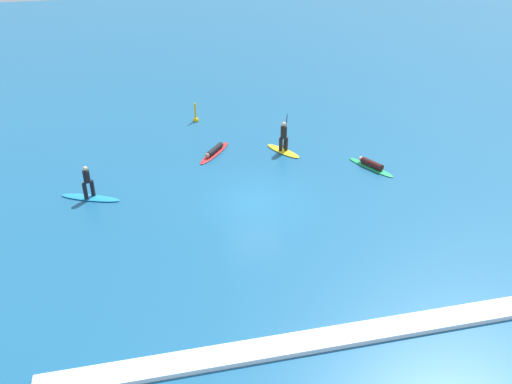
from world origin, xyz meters
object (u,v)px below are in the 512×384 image
at_px(surfer_on_yellow_board, 283,143).
at_px(surfer_on_blue_board, 89,191).
at_px(marker_buoy, 196,118).
at_px(surfer_on_red_board, 214,151).
at_px(surfer_on_green_board, 371,165).

distance_m(surfer_on_yellow_board, surfer_on_blue_board, 10.96).
xyz_separation_m(surfer_on_yellow_board, marker_buoy, (-4.31, 5.73, -0.31)).
bearing_deg(surfer_on_blue_board, marker_buoy, 78.05).
distance_m(surfer_on_red_board, surfer_on_green_board, 8.72).
distance_m(surfer_on_yellow_board, marker_buoy, 7.18).
height_order(surfer_on_yellow_board, surfer_on_green_board, surfer_on_yellow_board).
height_order(surfer_on_yellow_board, marker_buoy, surfer_on_yellow_board).
height_order(surfer_on_red_board, surfer_on_green_board, surfer_on_green_board).
xyz_separation_m(surfer_on_yellow_board, surfer_on_red_board, (-3.88, 0.60, -0.40)).
bearing_deg(surfer_on_red_board, marker_buoy, -138.64).
bearing_deg(marker_buoy, surfer_on_red_board, -85.29).
bearing_deg(surfer_on_red_board, surfer_on_green_board, 102.21).
bearing_deg(surfer_on_red_board, surfer_on_yellow_board, 117.85).
height_order(surfer_on_yellow_board, surfer_on_blue_board, surfer_on_yellow_board).
xyz_separation_m(surfer_on_red_board, surfer_on_blue_board, (-6.63, -3.70, 0.30)).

